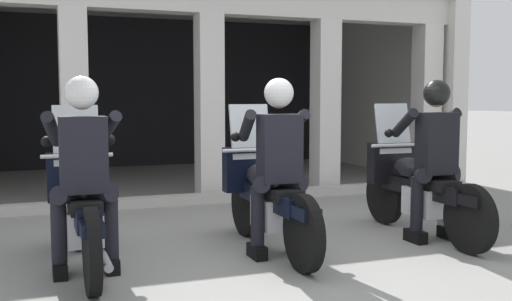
% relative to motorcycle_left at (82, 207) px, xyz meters
% --- Properties ---
extents(ground_plane, '(80.00, 80.00, 0.00)m').
position_rel_motorcycle_left_xyz_m(ground_plane, '(1.66, 2.71, -0.50)').
color(ground_plane, gray).
extents(station_building, '(8.43, 4.79, 3.16)m').
position_rel_motorcycle_left_xyz_m(station_building, '(2.00, 5.39, 1.48)').
color(station_building, black).
rests_on(station_building, ground).
extents(kerb_strip, '(7.93, 0.24, 0.12)m').
position_rel_motorcycle_left_xyz_m(kerb_strip, '(2.00, 2.54, -0.44)').
color(kerb_strip, '#B7B5AD').
rests_on(kerb_strip, ground).
extents(motorcycle_left, '(0.62, 2.04, 1.35)m').
position_rel_motorcycle_left_xyz_m(motorcycle_left, '(0.00, 0.00, 0.00)').
color(motorcycle_left, black).
rests_on(motorcycle_left, ground).
extents(police_officer_left, '(0.63, 0.61, 1.58)m').
position_rel_motorcycle_left_xyz_m(police_officer_left, '(-0.00, -0.28, 0.44)').
color(police_officer_left, black).
rests_on(police_officer_left, ground).
extents(motorcycle_center, '(0.62, 2.04, 1.35)m').
position_rel_motorcycle_left_xyz_m(motorcycle_center, '(1.66, -0.02, 0.00)').
color(motorcycle_center, black).
rests_on(motorcycle_center, ground).
extents(police_officer_center, '(0.63, 0.61, 1.58)m').
position_rel_motorcycle_left_xyz_m(police_officer_center, '(1.66, -0.30, 0.44)').
color(police_officer_center, black).
rests_on(police_officer_center, ground).
extents(motorcycle_right, '(0.62, 2.04, 1.35)m').
position_rel_motorcycle_left_xyz_m(motorcycle_right, '(3.31, -0.02, 0.00)').
color(motorcycle_right, black).
rests_on(motorcycle_right, ground).
extents(police_officer_right, '(0.63, 0.61, 1.58)m').
position_rel_motorcycle_left_xyz_m(police_officer_right, '(3.31, -0.30, 0.44)').
color(police_officer_right, black).
rests_on(police_officer_right, ground).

